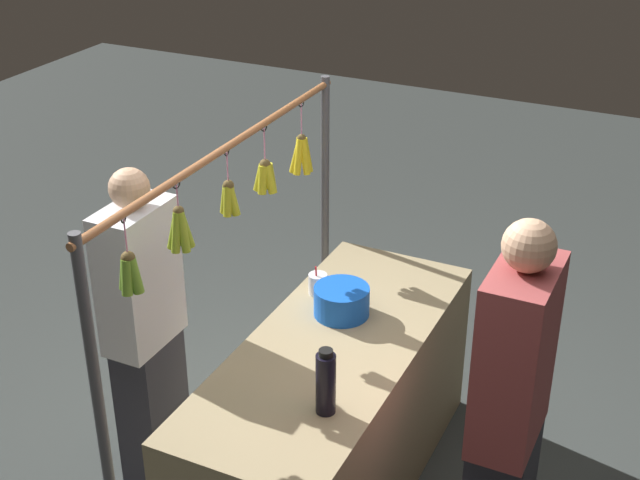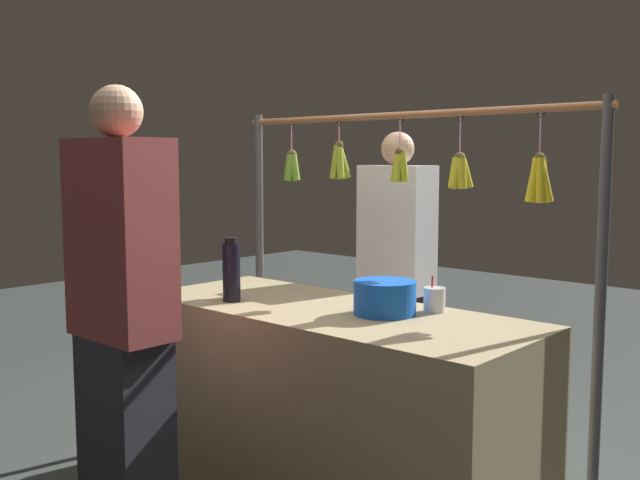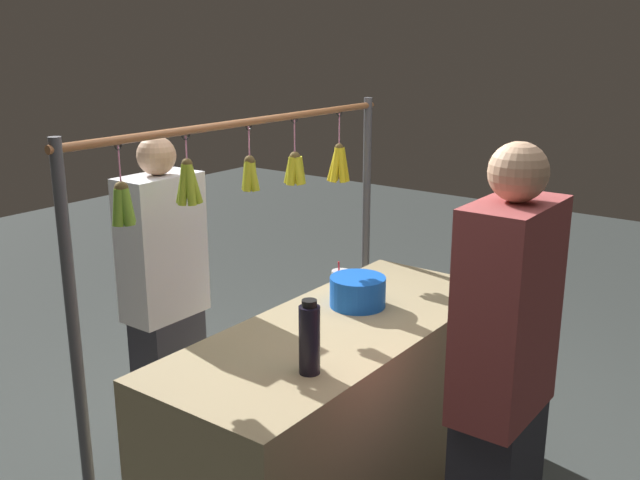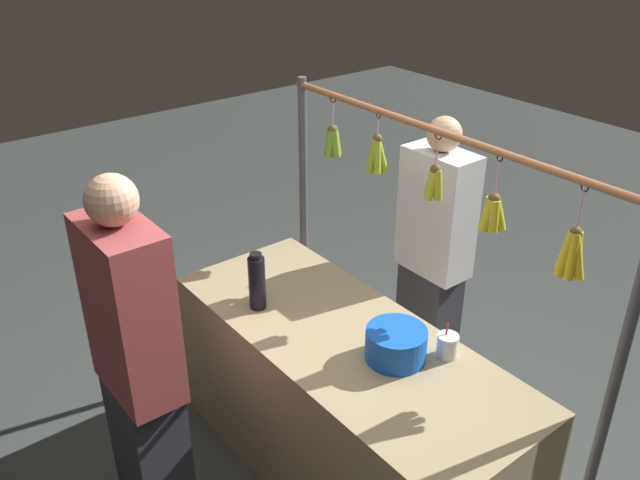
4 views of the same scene
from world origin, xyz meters
name	(u,v)px [view 4 (image 4 of 4)]	position (x,y,z in m)	size (l,w,h in m)	color
ground_plane	(343,472)	(0.00, 0.00, 0.00)	(12.00, 12.00, 0.00)	#393E3C
market_counter	(345,409)	(0.00, 0.00, 0.41)	(1.78, 0.70, 0.81)	tan
display_rack	(432,232)	(-0.01, -0.48, 1.17)	(1.95, 0.12, 1.67)	#4C4C51
water_bottle	(257,282)	(0.43, 0.17, 0.95)	(0.08, 0.08, 0.28)	black
blue_bucket	(396,344)	(-0.24, -0.06, 0.88)	(0.25, 0.25, 0.14)	blue
drink_cup	(447,346)	(-0.36, -0.24, 0.86)	(0.09, 0.09, 0.15)	silver
vendor_person	(432,264)	(0.25, -0.80, 0.78)	(0.37, 0.20, 1.58)	#2D2D38
customer_person	(140,379)	(0.26, 0.83, 0.84)	(0.40, 0.22, 1.69)	#2D2D38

